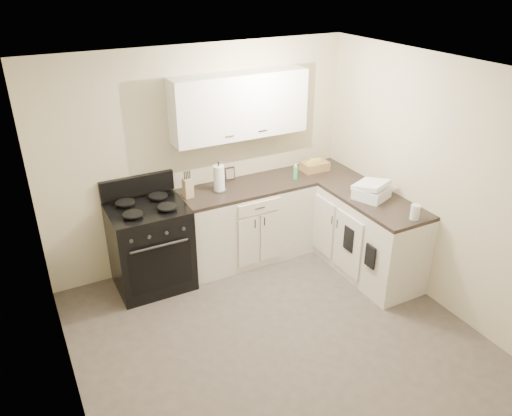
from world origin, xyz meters
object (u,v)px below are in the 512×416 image
wicker_basket (315,166)px  knife_block (188,188)px  stove (151,248)px  paper_towel (219,178)px  countertop_grill (372,193)px

wicker_basket → knife_block: bearing=-179.7°
stove → wicker_basket: size_ratio=3.02×
knife_block → paper_towel: paper_towel is taller
paper_towel → countertop_grill: size_ratio=0.89×
countertop_grill → knife_block: bearing=129.4°
paper_towel → countertop_grill: paper_towel is taller
knife_block → paper_towel: 0.37m
paper_towel → countertop_grill: bearing=-34.2°
knife_block → wicker_basket: 1.65m
knife_block → countertop_grill: bearing=-34.8°
stove → countertop_grill: size_ratio=2.91×
knife_block → countertop_grill: size_ratio=0.64×
knife_block → stove: bearing=180.0°
stove → paper_towel: size_ratio=3.28×
stove → paper_towel: 1.06m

